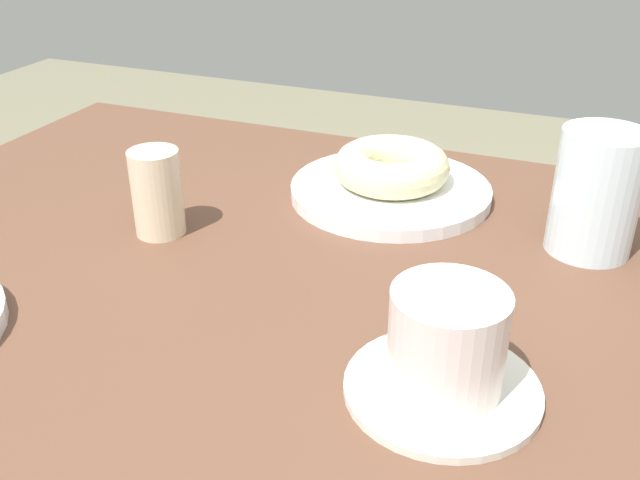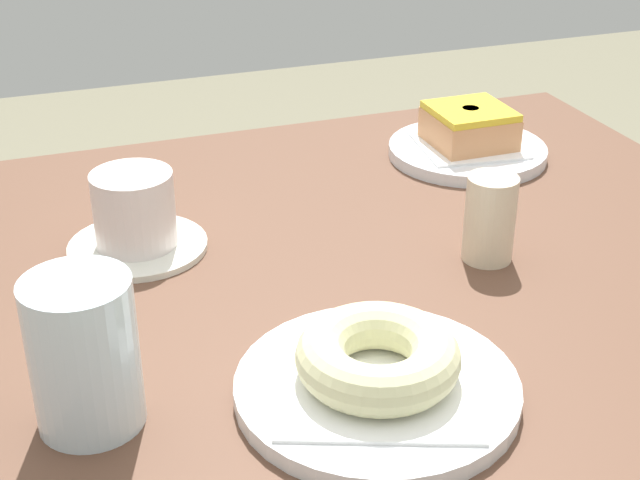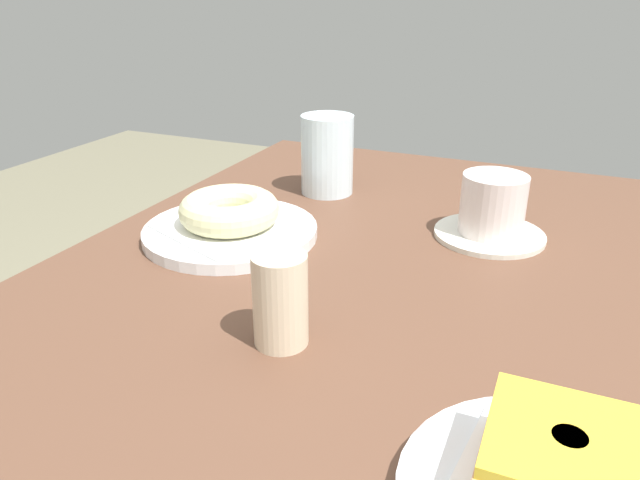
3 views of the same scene
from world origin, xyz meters
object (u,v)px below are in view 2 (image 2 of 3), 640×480
object	(u,v)px
donut_glazed_square	(469,126)
sugar_jar	(490,219)
plate_sugar_ring	(377,388)
plate_glazed_square	(467,151)
water_glass	(84,354)
coffee_cup	(135,216)
donut_sugar_ring	(378,356)

from	to	relation	value
donut_glazed_square	sugar_jar	world-z (taller)	sugar_jar
plate_sugar_ring	sugar_jar	world-z (taller)	sugar_jar
plate_glazed_square	water_glass	bearing A→B (deg)	35.74
sugar_jar	coffee_cup	bearing A→B (deg)	-22.93
plate_sugar_ring	coffee_cup	world-z (taller)	coffee_cup
donut_glazed_square	plate_sugar_ring	bearing A→B (deg)	54.21
coffee_cup	donut_glazed_square	bearing A→B (deg)	-166.22
plate_sugar_ring	water_glass	size ratio (longest dim) A/B	1.86
donut_sugar_ring	water_glass	bearing A→B (deg)	-12.03
donut_glazed_square	sugar_jar	distance (m)	0.26
donut_glazed_square	water_glass	distance (m)	0.61
donut_sugar_ring	water_glass	distance (m)	0.21
sugar_jar	plate_glazed_square	bearing A→B (deg)	-113.73
water_glass	sugar_jar	world-z (taller)	water_glass
plate_glazed_square	sugar_jar	world-z (taller)	sugar_jar
donut_glazed_square	water_glass	world-z (taller)	water_glass
plate_glazed_square	plate_sugar_ring	distance (m)	0.50
plate_glazed_square	plate_sugar_ring	bearing A→B (deg)	54.21
donut_sugar_ring	sugar_jar	xyz separation A→B (m)	(-0.19, -0.17, 0.01)
donut_glazed_square	donut_sugar_ring	size ratio (longest dim) A/B	0.74
donut_sugar_ring	coffee_cup	size ratio (longest dim) A/B	0.91
plate_glazed_square	donut_sugar_ring	size ratio (longest dim) A/B	1.53
donut_glazed_square	coffee_cup	xyz separation A→B (m)	(0.42, 0.10, -0.00)
plate_glazed_square	coffee_cup	size ratio (longest dim) A/B	1.39
donut_sugar_ring	water_glass	size ratio (longest dim) A/B	1.06
donut_glazed_square	donut_sugar_ring	xyz separation A→B (m)	(0.29, 0.40, -0.00)
donut_sugar_ring	coffee_cup	world-z (taller)	coffee_cup
plate_sugar_ring	donut_sugar_ring	distance (m)	0.03
water_glass	donut_glazed_square	bearing A→B (deg)	-144.26
plate_glazed_square	sugar_jar	xyz separation A→B (m)	(0.10, 0.24, 0.04)
plate_glazed_square	donut_glazed_square	xyz separation A→B (m)	(0.00, 0.00, 0.03)
coffee_cup	donut_sugar_ring	bearing A→B (deg)	113.42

